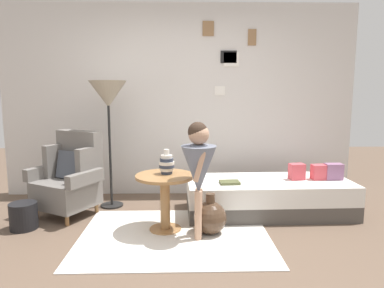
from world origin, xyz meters
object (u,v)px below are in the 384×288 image
at_px(floor_lamp, 108,98).
at_px(demijohn_near, 210,217).
at_px(magazine_basket, 24,216).
at_px(daybed, 268,196).
at_px(vase_striped, 167,164).
at_px(person_child, 199,165).
at_px(book_on_daybed, 230,182).
at_px(armchair, 70,177).
at_px(side_table, 165,191).

height_order(floor_lamp, demijohn_near, floor_lamp).
height_order(floor_lamp, magazine_basket, floor_lamp).
height_order(daybed, vase_striped, vase_striped).
bearing_deg(person_child, daybed, 39.00).
xyz_separation_m(daybed, demijohn_near, (-0.74, -0.59, -0.03)).
distance_m(daybed, book_on_daybed, 0.55).
bearing_deg(daybed, person_child, -141.00).
height_order(daybed, magazine_basket, daybed).
relative_size(daybed, magazine_basket, 6.86).
distance_m(floor_lamp, book_on_daybed, 1.76).
bearing_deg(vase_striped, person_child, -38.47).
relative_size(daybed, book_on_daybed, 8.73).
distance_m(armchair, floor_lamp, 1.04).
xyz_separation_m(side_table, demijohn_near, (0.46, -0.10, -0.25)).
xyz_separation_m(demijohn_near, magazine_basket, (-1.94, 0.18, -0.03)).
xyz_separation_m(side_table, book_on_daybed, (0.71, 0.34, -0.01)).
relative_size(armchair, book_on_daybed, 4.41).
xyz_separation_m(book_on_daybed, magazine_basket, (-2.20, -0.26, -0.28)).
distance_m(book_on_daybed, demijohn_near, 0.56).
relative_size(floor_lamp, demijohn_near, 3.71).
bearing_deg(magazine_basket, book_on_daybed, 6.87).
xyz_separation_m(side_table, floor_lamp, (-0.71, 0.79, 0.93)).
bearing_deg(book_on_daybed, demijohn_near, -119.85).
relative_size(vase_striped, book_on_daybed, 1.16).
xyz_separation_m(armchair, demijohn_near, (1.59, -0.62, -0.27)).
bearing_deg(armchair, person_child, -26.44).
relative_size(side_table, book_on_daybed, 2.72).
height_order(armchair, person_child, person_child).
height_order(side_table, floor_lamp, floor_lamp).
xyz_separation_m(vase_striped, floor_lamp, (-0.73, 0.75, 0.66)).
relative_size(side_table, person_child, 0.52).
bearing_deg(vase_striped, book_on_daybed, 23.00).
height_order(book_on_daybed, magazine_basket, book_on_daybed).
bearing_deg(daybed, vase_striped, -159.36).
relative_size(floor_lamp, magazine_basket, 5.56).
bearing_deg(side_table, vase_striped, 68.52).
relative_size(side_table, magazine_basket, 2.14).
bearing_deg(magazine_basket, floor_lamp, 42.85).
bearing_deg(daybed, book_on_daybed, -162.87).
distance_m(side_table, person_child, 0.50).
height_order(daybed, person_child, person_child).
distance_m(armchair, side_table, 1.24).
bearing_deg(floor_lamp, vase_striped, -45.52).
bearing_deg(demijohn_near, side_table, 167.42).
bearing_deg(vase_striped, magazine_basket, 178.88).
height_order(side_table, magazine_basket, side_table).
distance_m(floor_lamp, magazine_basket, 1.61).
relative_size(armchair, person_child, 0.85).
relative_size(daybed, demijohn_near, 4.58).
distance_m(vase_striped, demijohn_near, 0.70).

